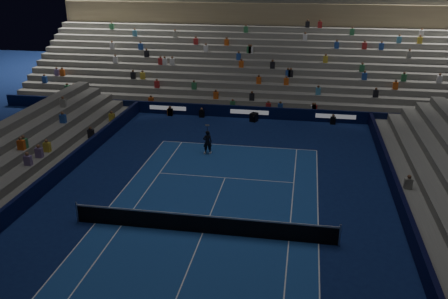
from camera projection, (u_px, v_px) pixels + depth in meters
name	position (u px, v px, depth m)	size (l,w,h in m)	color
ground	(203.00, 233.00, 23.05)	(90.00, 90.00, 0.00)	#0C1A4B
court_surface	(203.00, 233.00, 23.04)	(10.97, 23.77, 0.01)	navy
sponsor_barrier_far	(250.00, 112.00, 39.83)	(44.00, 0.25, 1.00)	black
sponsor_barrier_east	(415.00, 243.00, 21.33)	(0.25, 37.00, 1.00)	black
sponsor_barrier_west	(17.00, 207.00, 24.40)	(0.25, 37.00, 1.00)	black
grandstand_main	(262.00, 57.00, 47.40)	(44.00, 15.20, 11.20)	slate
tennis_net	(203.00, 224.00, 22.86)	(12.90, 0.10, 1.10)	#B2B2B7
tennis_player	(207.00, 142.00, 32.27)	(0.60, 0.40, 1.66)	black
broadcast_camera	(254.00, 117.00, 39.04)	(0.70, 1.07, 0.69)	black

